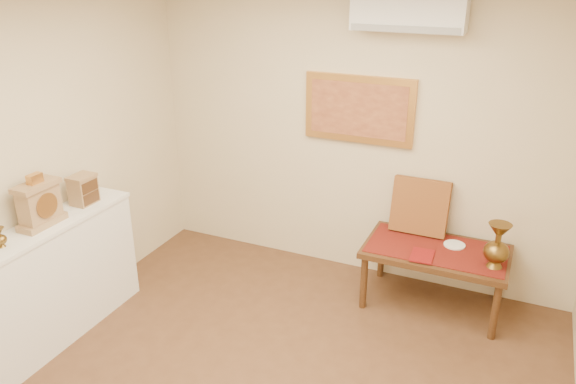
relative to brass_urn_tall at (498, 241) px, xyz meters
The scene contains 12 objects.
wall_back 1.52m from the brass_urn_tall, 159.66° to the left, with size 4.00×0.02×2.70m, color beige.
table_cloth 0.54m from the brass_urn_tall, 165.69° to the left, with size 1.14×0.59×0.01m, color maroon.
brass_urn_tall is the anchor object (origin of this frame).
plate 0.47m from the brass_urn_tall, 146.02° to the left, with size 0.18×0.18×0.01m, color white.
menu 0.61m from the brass_urn_tall, behind, with size 0.18×0.25×0.01m, color maroon.
cushion 0.79m from the brass_urn_tall, 151.45° to the left, with size 0.50×0.10×0.50m, color #5F1C13.
display_ledge 3.62m from the brass_urn_tall, 150.81° to the right, with size 0.37×2.02×0.98m.
mantel_clock 3.52m from the brass_urn_tall, 154.09° to the right, with size 0.17×0.36×0.41m.
wooden_chest 3.34m from the brass_urn_tall, 161.07° to the right, with size 0.16×0.21×0.24m.
low_table 0.57m from the brass_urn_tall, 165.69° to the left, with size 1.20×0.70×0.55m.
painting 1.62m from the brass_urn_tall, 160.70° to the left, with size 1.00×0.06×0.60m.
ac_unit 1.94m from the brass_urn_tall, 158.75° to the left, with size 0.90×0.25×0.30m.
Camera 1 is at (1.41, -2.49, 2.83)m, focal length 35.00 mm.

